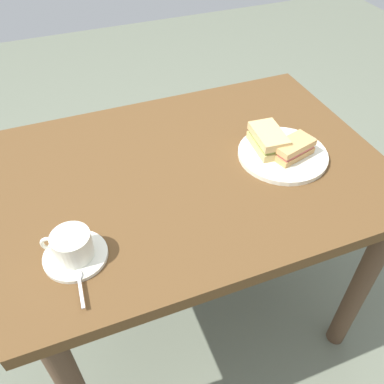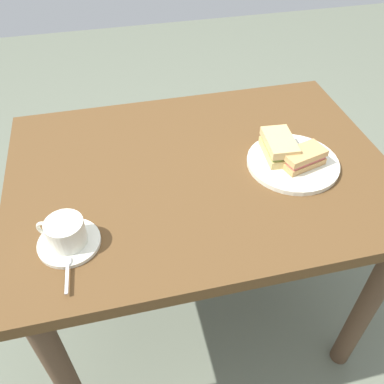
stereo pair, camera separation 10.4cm
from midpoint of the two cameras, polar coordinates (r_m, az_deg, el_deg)
name	(u,v)px [view 1 (the left image)]	position (r m, az deg, el deg)	size (l,w,h in m)	color
ground_plane	(193,307)	(1.74, -1.57, -15.93)	(6.00, 6.00, 0.00)	#646B59
dining_table	(194,198)	(1.24, -2.12, -0.94)	(1.08, 0.78, 0.76)	brown
sandwich_plate	(283,154)	(1.21, 10.19, 5.11)	(0.26, 0.26, 0.01)	silver
sandwich_front	(293,148)	(1.19, 11.52, 5.89)	(0.13, 0.10, 0.05)	tan
sandwich_back	(268,140)	(1.20, 8.17, 7.14)	(0.09, 0.14, 0.06)	tan
coffee_saucer	(76,256)	(0.99, -18.95, -8.59)	(0.15, 0.15, 0.01)	silver
coffee_cup	(71,245)	(0.96, -19.57, -7.15)	(0.11, 0.09, 0.06)	silver
spoon	(79,282)	(0.93, -18.69, -12.02)	(0.02, 0.10, 0.01)	silver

